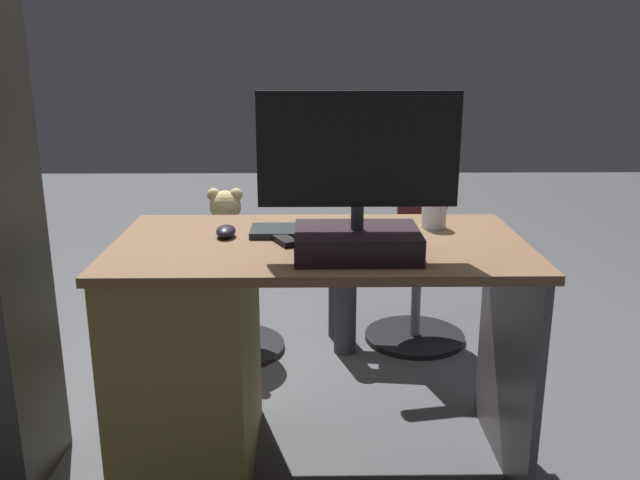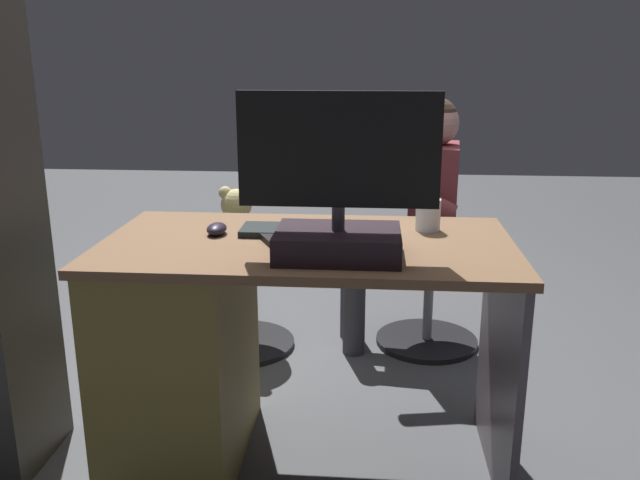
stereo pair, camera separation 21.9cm
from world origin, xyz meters
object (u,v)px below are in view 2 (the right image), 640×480
(tv_remote, at_px, (269,238))
(desk, at_px, (209,344))
(cup, at_px, (428,215))
(teddy_bear, at_px, (238,223))
(computer_mouse, at_px, (217,229))
(monitor, at_px, (338,205))
(person, at_px, (415,204))
(visitor_chair, at_px, (429,292))
(office_chair_teddy, at_px, (240,297))
(keyboard, at_px, (308,231))

(tv_remote, bearing_deg, desk, -27.92)
(cup, relative_size, teddy_bear, 0.33)
(computer_mouse, bearing_deg, tv_remote, 162.00)
(tv_remote, bearing_deg, cup, 172.71)
(monitor, height_order, person, monitor)
(desk, xyz_separation_m, visitor_chair, (-0.78, -0.95, -0.15))
(computer_mouse, relative_size, teddy_bear, 0.32)
(monitor, height_order, teddy_bear, monitor)
(cup, relative_size, office_chair_teddy, 0.21)
(keyboard, bearing_deg, office_chair_teddy, -63.35)
(keyboard, height_order, teddy_bear, keyboard)
(desk, distance_m, tv_remote, 0.41)
(tv_remote, distance_m, visitor_chair, 1.23)
(office_chair_teddy, relative_size, visitor_chair, 1.05)
(tv_remote, xyz_separation_m, person, (-0.50, -0.95, -0.10))
(cup, xyz_separation_m, office_chair_teddy, (0.77, -0.70, -0.56))
(tv_remote, height_order, person, person)
(monitor, bearing_deg, visitor_chair, -108.00)
(monitor, xyz_separation_m, cup, (-0.27, -0.31, -0.10))
(visitor_chair, bearing_deg, tv_remote, 59.08)
(keyboard, height_order, tv_remote, keyboard)
(teddy_bear, bearing_deg, computer_mouse, 97.32)
(teddy_bear, bearing_deg, cup, 137.23)
(teddy_bear, xyz_separation_m, visitor_chair, (-0.85, -0.09, -0.33))
(monitor, relative_size, visitor_chair, 1.17)
(desk, distance_m, monitor, 0.67)
(desk, relative_size, tv_remote, 8.29)
(visitor_chair, bearing_deg, office_chair_teddy, 6.58)
(keyboard, relative_size, office_chair_teddy, 0.86)
(office_chair_teddy, bearing_deg, person, -173.42)
(keyboard, bearing_deg, desk, 14.15)
(monitor, xyz_separation_m, office_chair_teddy, (0.50, -1.01, -0.66))
(computer_mouse, distance_m, cup, 0.67)
(cup, xyz_separation_m, teddy_bear, (0.77, -0.71, -0.22))
(keyboard, height_order, cup, cup)
(keyboard, height_order, person, person)
(desk, bearing_deg, visitor_chair, -129.26)
(teddy_bear, bearing_deg, keyboard, 116.36)
(computer_mouse, relative_size, tv_remote, 0.64)
(cup, height_order, teddy_bear, cup)
(monitor, distance_m, tv_remote, 0.29)
(computer_mouse, xyz_separation_m, cup, (-0.66, -0.11, 0.03))
(keyboard, relative_size, computer_mouse, 4.38)
(desk, height_order, tv_remote, tv_remote)
(teddy_bear, xyz_separation_m, person, (-0.78, -0.08, 0.08))
(keyboard, distance_m, teddy_bear, 0.89)
(computer_mouse, xyz_separation_m, visitor_chair, (-0.75, -0.90, -0.52))
(tv_remote, distance_m, person, 1.08)
(monitor, relative_size, person, 0.49)
(monitor, height_order, computer_mouse, monitor)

